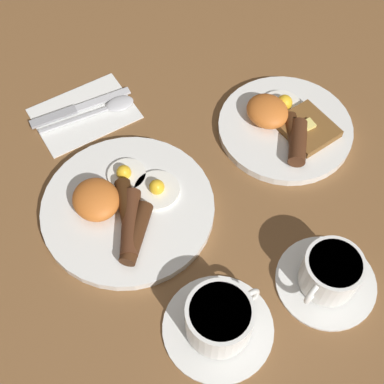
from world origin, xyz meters
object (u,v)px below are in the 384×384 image
(spoon, at_px, (111,107))
(knife, at_px, (75,109))
(teacup_near, at_px, (219,321))
(teacup_far, at_px, (329,275))
(breakfast_plate_far, at_px, (285,125))
(breakfast_plate_near, at_px, (125,207))

(spoon, bearing_deg, knife, 158.52)
(teacup_near, distance_m, teacup_far, 0.18)
(teacup_near, height_order, knife, teacup_near)
(breakfast_plate_far, distance_m, knife, 0.38)
(teacup_far, bearing_deg, knife, -159.78)
(teacup_far, xyz_separation_m, spoon, (-0.47, -0.13, -0.02))
(breakfast_plate_near, distance_m, knife, 0.24)
(breakfast_plate_near, bearing_deg, teacup_far, 37.38)
(breakfast_plate_far, relative_size, teacup_near, 1.50)
(breakfast_plate_far, height_order, spoon, breakfast_plate_far)
(knife, bearing_deg, teacup_far, -65.45)
(breakfast_plate_near, xyz_separation_m, teacup_far, (0.26, 0.20, 0.02))
(breakfast_plate_near, height_order, breakfast_plate_far, breakfast_plate_near)
(breakfast_plate_near, xyz_separation_m, knife, (-0.24, 0.02, -0.01))
(teacup_far, height_order, spoon, teacup_far)
(breakfast_plate_near, height_order, spoon, breakfast_plate_near)
(breakfast_plate_near, xyz_separation_m, spoon, (-0.21, 0.07, -0.01))
(teacup_near, xyz_separation_m, spoon, (-0.45, 0.05, -0.02))
(breakfast_plate_near, distance_m, teacup_far, 0.33)
(breakfast_plate_far, xyz_separation_m, knife, (-0.23, -0.30, -0.01))
(breakfast_plate_far, height_order, knife, breakfast_plate_far)
(teacup_near, xyz_separation_m, teacup_far, (0.02, 0.17, -0.00))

